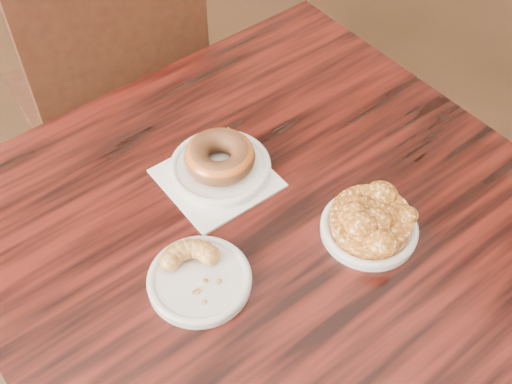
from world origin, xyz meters
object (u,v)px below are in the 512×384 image
glazed_donut (220,156)px  apple_fritter (371,218)px  cruller_fragment (199,273)px  chair_far (107,96)px  cafe_table (273,343)px

glazed_donut → apple_fritter: 0.25m
glazed_donut → cruller_fragment: (-0.12, -0.17, -0.01)m
chair_far → cafe_table: bearing=89.6°
glazed_donut → apple_fritter: bearing=-57.8°
cafe_table → glazed_donut: bearing=90.6°
cafe_table → apple_fritter: size_ratio=5.20×
cruller_fragment → cafe_table: bearing=11.2°
glazed_donut → apple_fritter: glazed_donut is taller
cafe_table → chair_far: 0.76m
chair_far → glazed_donut: chair_far is taller
chair_far → apple_fritter: bearing=97.2°
chair_far → cruller_fragment: bearing=79.0°
glazed_donut → cruller_fragment: bearing=-125.8°
chair_far → apple_fritter: (0.15, -0.82, 0.33)m
glazed_donut → cruller_fragment: 0.21m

